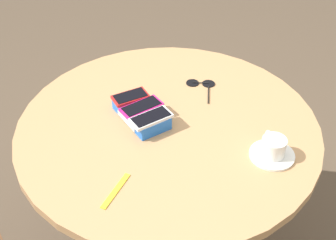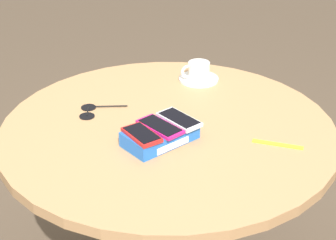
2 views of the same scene
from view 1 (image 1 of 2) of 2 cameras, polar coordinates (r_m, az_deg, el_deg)
The scene contains 9 objects.
round_table at distance 1.60m, azimuth 0.00°, elevation -4.12°, with size 0.98×0.98×0.75m.
phone_box at distance 1.53m, azimuth -3.31°, elevation 0.83°, with size 0.22×0.14×0.04m.
phone_red at distance 1.56m, azimuth -4.62°, elevation 2.83°, with size 0.09×0.13×0.01m.
phone_magenta at distance 1.51m, azimuth -3.26°, elevation 1.60°, with size 0.08×0.14×0.01m.
phone_white at distance 1.46m, azimuth -2.09°, elevation 0.26°, with size 0.08×0.14×0.01m.
saucer at distance 1.44m, azimuth 12.55°, elevation -4.18°, with size 0.14×0.14×0.01m, color white.
coffee_cup at distance 1.42m, azimuth 12.71°, elevation -3.12°, with size 0.09×0.07×0.06m.
lanyard_strap at distance 1.31m, azimuth -6.39°, elevation -8.56°, with size 0.14×0.02×0.00m, color yellow.
sunglasses at distance 1.70m, azimuth 4.08°, elevation 4.34°, with size 0.15×0.11×0.01m.
Camera 1 is at (0.85, -0.79, 1.72)m, focal length 50.00 mm.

